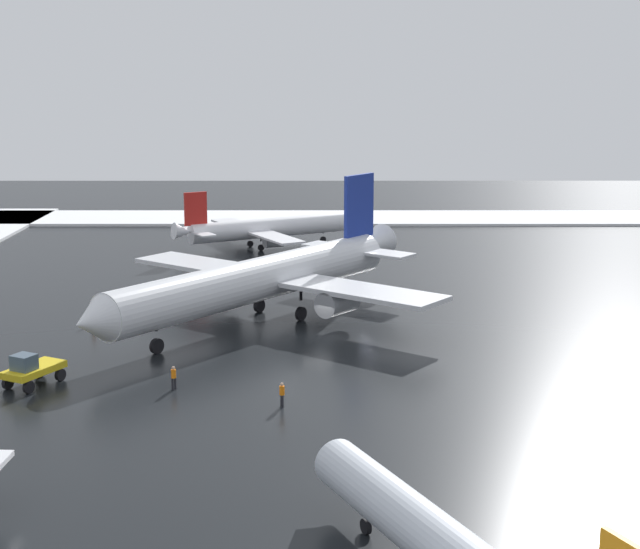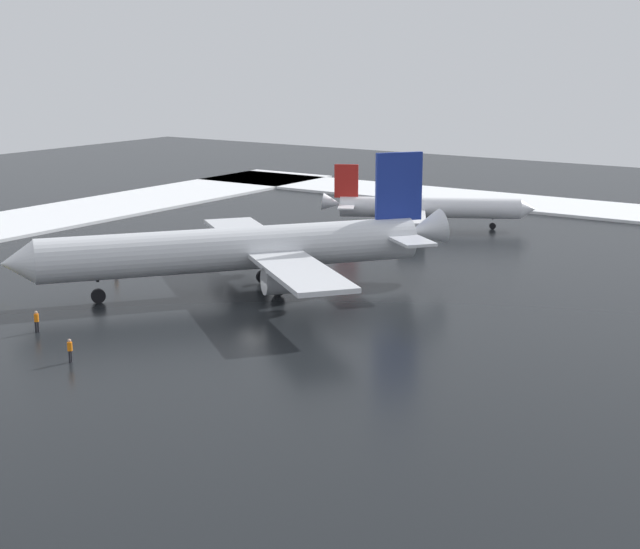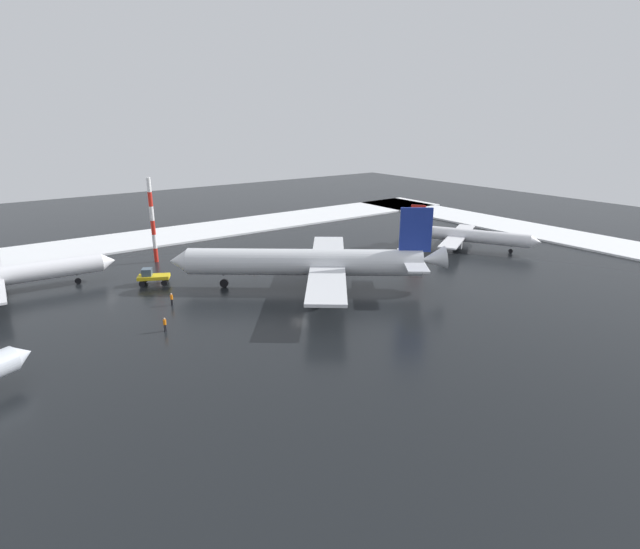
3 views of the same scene
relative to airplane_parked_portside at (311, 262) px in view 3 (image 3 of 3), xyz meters
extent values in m
plane|color=black|center=(5.19, 4.98, -3.99)|extent=(240.00, 240.00, 0.00)
cube|color=white|center=(5.19, -45.02, -3.80)|extent=(152.00, 16.00, 0.39)
cube|color=white|center=(-61.81, 4.98, -3.80)|extent=(14.00, 116.00, 0.39)
cylinder|color=silver|center=(0.78, -0.60, 0.00)|extent=(29.48, 23.93, 3.88)
cone|color=silver|center=(15.43, -11.86, 0.00)|extent=(4.41, 4.59, 3.68)
cone|color=silver|center=(-14.04, 10.80, 0.68)|extent=(5.24, 5.09, 3.77)
cube|color=silver|center=(3.77, 8.90, -0.35)|extent=(13.01, 14.81, 0.41)
cylinder|color=gray|center=(2.83, 6.74, -1.49)|extent=(4.46, 4.17, 2.28)
cube|color=silver|center=(-7.63, -5.93, -0.35)|extent=(13.01, 14.81, 0.41)
cylinder|color=gray|center=(-5.79, -4.47, -1.49)|extent=(4.46, 4.17, 2.28)
cube|color=navy|center=(-11.87, 9.13, 4.90)|extent=(3.87, 3.11, 6.39)
cube|color=silver|center=(-9.61, 11.70, 0.45)|extent=(5.69, 6.15, 0.27)
cube|color=silver|center=(-13.78, 6.28, 0.45)|extent=(5.69, 6.15, 0.27)
cylinder|color=black|center=(10.27, -7.90, -1.71)|extent=(0.27, 0.27, 0.80)
cylinder|color=black|center=(10.27, -7.90, -3.37)|extent=(1.24, 1.08, 1.25)
cylinder|color=black|center=(-0.40, 3.47, -1.71)|extent=(0.27, 0.27, 0.80)
cylinder|color=black|center=(-0.40, 3.47, -3.37)|extent=(1.24, 1.08, 1.25)
cylinder|color=black|center=(-3.46, -0.50, -1.71)|extent=(0.27, 0.27, 0.80)
cylinder|color=black|center=(-3.46, -0.50, -3.37)|extent=(1.24, 1.08, 1.25)
cylinder|color=white|center=(36.16, -22.90, -1.12)|extent=(24.76, 4.15, 2.79)
cone|color=white|center=(22.87, -22.16, -1.12)|extent=(2.12, 2.76, 2.65)
cylinder|color=black|center=(27.55, -22.42, -2.35)|extent=(0.20, 0.20, 0.58)
cylinder|color=black|center=(27.55, -22.42, -3.54)|extent=(0.92, 0.34, 0.90)
cylinder|color=white|center=(-37.79, -1.09, -1.45)|extent=(12.71, 20.33, 2.48)
cone|color=white|center=(-43.49, 9.25, -1.45)|extent=(2.90, 2.67, 2.35)
cone|color=white|center=(-32.03, -11.55, -1.01)|extent=(3.10, 3.29, 2.41)
cube|color=white|center=(-41.97, -5.88, -1.66)|extent=(9.84, 7.38, 0.26)
cylinder|color=gray|center=(-40.87, -4.86, -2.39)|extent=(2.47, 2.87, 1.46)
cube|color=white|center=(-31.51, -0.12, -1.66)|extent=(9.84, 7.38, 0.26)
cylinder|color=gray|center=(-32.96, -0.50, -2.39)|extent=(2.47, 2.87, 1.46)
cube|color=red|center=(-32.87, -10.02, 1.69)|extent=(1.64, 2.68, 4.08)
cube|color=white|center=(-34.86, -10.94, -1.15)|extent=(3.98, 3.35, 0.17)
cube|color=white|center=(-31.03, -8.84, -1.15)|extent=(3.98, 3.35, 0.17)
cylinder|color=black|center=(-41.48, 5.61, -2.54)|extent=(0.17, 0.17, 0.51)
cylinder|color=black|center=(-41.48, 5.61, -3.59)|extent=(0.61, 0.82, 0.80)
cylinder|color=black|center=(-38.14, -3.77, -2.54)|extent=(0.17, 0.17, 0.51)
cylinder|color=black|center=(-38.14, -3.77, -3.59)|extent=(0.61, 0.82, 0.80)
cylinder|color=black|center=(-35.33, -2.23, -2.54)|extent=(0.17, 0.17, 0.51)
cylinder|color=black|center=(-35.33, -2.23, -3.59)|extent=(0.61, 0.82, 0.80)
cone|color=silver|center=(37.72, 5.66, -1.45)|extent=(2.59, 2.87, 2.35)
cube|color=gold|center=(18.22, -15.46, -2.84)|extent=(5.10, 4.08, 0.50)
cube|color=#3F5160|center=(19.03, -15.89, -2.04)|extent=(1.94, 1.98, 1.10)
cylinder|color=black|center=(20.11, -15.33, -3.54)|extent=(0.95, 0.70, 0.90)
cylinder|color=black|center=(19.19, -17.08, -3.54)|extent=(0.95, 0.70, 0.90)
cylinder|color=black|center=(17.25, -13.84, -3.54)|extent=(0.95, 0.70, 0.90)
cylinder|color=black|center=(16.33, -15.59, -3.54)|extent=(0.95, 0.70, 0.90)
cylinder|color=black|center=(23.03, 2.67, -3.57)|extent=(0.16, 0.16, 0.85)
cylinder|color=black|center=(22.84, 2.59, -3.57)|extent=(0.16, 0.16, 0.85)
cylinder|color=orange|center=(22.94, 2.63, -2.83)|extent=(0.36, 0.36, 0.62)
sphere|color=tan|center=(22.94, 2.63, -2.40)|extent=(0.24, 0.24, 0.24)
cylinder|color=black|center=(19.20, -5.13, -3.57)|extent=(0.16, 0.16, 0.85)
cylinder|color=black|center=(19.27, -5.32, -3.57)|extent=(0.16, 0.16, 0.85)
cylinder|color=orange|center=(19.23, -5.23, -2.83)|extent=(0.36, 0.36, 0.62)
sphere|color=tan|center=(19.23, -5.23, -2.40)|extent=(0.24, 0.24, 0.24)
cylinder|color=black|center=(1.12, -14.98, -3.57)|extent=(0.16, 0.16, 0.85)
cylinder|color=black|center=(1.16, -15.18, -3.57)|extent=(0.16, 0.16, 0.85)
cylinder|color=orange|center=(1.14, -15.08, -2.83)|extent=(0.36, 0.36, 0.62)
sphere|color=tan|center=(1.14, -15.08, -2.40)|extent=(0.24, 0.24, 0.24)
cylinder|color=red|center=(13.84, -27.46, -2.77)|extent=(0.70, 0.70, 2.44)
cylinder|color=white|center=(13.84, -27.46, -0.33)|extent=(0.70, 0.70, 2.44)
cylinder|color=red|center=(13.84, -27.46, 2.11)|extent=(0.70, 0.70, 2.44)
cylinder|color=white|center=(13.84, -27.46, 4.55)|extent=(0.70, 0.70, 2.44)
cylinder|color=red|center=(13.84, -27.46, 6.99)|extent=(0.70, 0.70, 2.44)
cylinder|color=white|center=(13.84, -27.46, 9.43)|extent=(0.70, 0.70, 2.44)
camera|label=1|loc=(85.91, 5.19, 18.35)|focal=55.00mm
camera|label=2|loc=(67.44, 53.74, 17.49)|focal=55.00mm
camera|label=3|loc=(40.02, 57.32, 20.29)|focal=28.00mm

